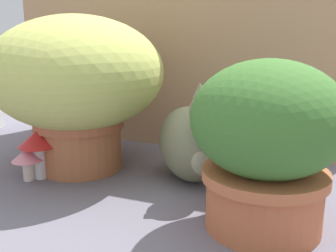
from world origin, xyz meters
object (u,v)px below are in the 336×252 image
Objects in this scene: grass_planter at (77,81)px; mushroom_ornament_red at (38,142)px; mushroom_ornament_pink at (27,157)px; leafy_planter at (267,141)px; cat at (194,141)px.

mushroom_ornament_red is (-0.06, -0.12, -0.17)m from grass_planter.
mushroom_ornament_red reaches higher than mushroom_ornament_pink.
grass_planter is 0.64m from leafy_planter.
mushroom_ornament_pink is (-0.08, -0.15, -0.21)m from grass_planter.
cat is at bearing 21.29° from mushroom_ornament_pink.
leafy_planter is at bearing -16.66° from grass_planter.
leafy_planter is at bearing -5.09° from mushroom_ornament_red.
cat is at bearing 138.62° from leafy_planter.
mushroom_ornament_pink is at bearing 177.40° from leafy_planter.
leafy_planter is 2.53× the size of mushroom_ornament_red.
grass_planter is 0.41m from cat.
mushroom_ornament_red is at bearing 53.23° from mushroom_ornament_pink.
grass_planter reaches higher than mushroom_ornament_red.
grass_planter is 3.57× the size of mushroom_ornament_red.
leafy_planter is 0.68m from mushroom_ornament_red.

